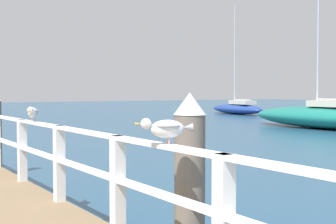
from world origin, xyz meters
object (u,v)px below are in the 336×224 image
object	(u,v)px
boat_1	(237,108)
dock_piling_near	(190,193)
seagull_foreground	(166,128)
seagull_background	(33,112)
boat_0	(325,116)

from	to	relation	value
boat_1	dock_piling_near	bearing A→B (deg)	-123.98
dock_piling_near	seagull_foreground	bearing A→B (deg)	-151.80
dock_piling_near	boat_1	distance (m)	34.24
seagull_foreground	seagull_background	distance (m)	3.53
boat_0	boat_1	distance (m)	14.94
dock_piling_near	boat_0	bearing A→B (deg)	34.98
dock_piling_near	boat_1	bearing A→B (deg)	47.61
seagull_foreground	dock_piling_near	bearing A→B (deg)	-37.92
dock_piling_near	seagull_background	distance (m)	3.40
seagull_foreground	boat_0	xyz separation A→B (m)	(17.17, 11.95, -0.94)
seagull_background	boat_1	size ratio (longest dim) A/B	0.05
boat_0	seagull_background	bearing A→B (deg)	-153.41
boat_0	seagull_foreground	bearing A→B (deg)	-144.71
seagull_foreground	boat_0	world-z (taller)	boat_0
dock_piling_near	boat_0	xyz separation A→B (m)	(16.78, 11.74, -0.33)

